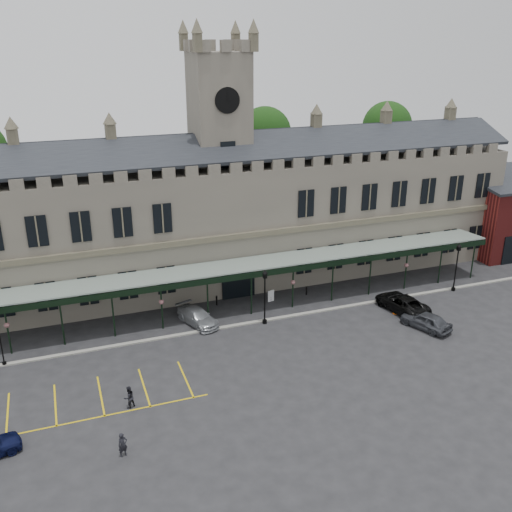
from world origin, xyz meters
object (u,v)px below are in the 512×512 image
object	(u,v)px
person_a	(123,445)
lamp_post_mid	(265,292)
car_van	(402,303)
person_b	(129,397)
station_building	(222,218)
car_right_a	(426,321)
lamp_post_left	(0,337)
lamp_post_right	(457,263)
sign_board	(271,296)
traffic_cone	(396,310)
clock_tower	(220,151)
car_taxi	(198,317)

from	to	relation	value
person_a	lamp_post_mid	bearing A→B (deg)	26.63
car_van	person_b	xyz separation A→B (m)	(-25.30, -6.19, 0.04)
station_building	car_right_a	world-z (taller)	station_building
lamp_post_left	car_van	size ratio (longest dim) A/B	0.76
lamp_post_right	person_b	size ratio (longest dim) A/B	3.10
lamp_post_left	car_van	world-z (taller)	lamp_post_left
station_building	sign_board	distance (m)	9.46
station_building	lamp_post_mid	bearing A→B (deg)	-87.48
lamp_post_mid	traffic_cone	world-z (taller)	lamp_post_mid
clock_tower	car_van	world-z (taller)	clock_tower
lamp_post_mid	sign_board	world-z (taller)	lamp_post_mid
sign_board	person_b	bearing A→B (deg)	-152.44
lamp_post_left	person_b	distance (m)	11.89
car_right_a	sign_board	bearing A→B (deg)	-64.24
car_taxi	car_van	size ratio (longest dim) A/B	0.85
sign_board	car_taxi	xyz separation A→B (m)	(-7.58, -1.98, 0.12)
car_taxi	person_b	bearing A→B (deg)	-145.84
clock_tower	sign_board	bearing A→B (deg)	-69.79
traffic_cone	person_b	bearing A→B (deg)	-166.62
clock_tower	car_van	distance (m)	22.04
lamp_post_right	sign_board	xyz separation A→B (m)	(-17.69, 3.83, -2.37)
sign_board	person_b	xyz separation A→B (m)	(-14.88, -12.00, 0.24)
car_taxi	car_right_a	xyz separation A→B (m)	(18.00, -7.46, 0.08)
sign_board	car_taxi	world-z (taller)	car_taxi
sign_board	car_right_a	world-z (taller)	car_right_a
station_building	lamp_post_right	world-z (taller)	station_building
car_taxi	lamp_post_left	bearing A→B (deg)	165.85
clock_tower	person_b	bearing A→B (deg)	-122.91
car_van	car_right_a	distance (m)	3.62
lamp_post_mid	car_right_a	world-z (taller)	lamp_post_mid
car_right_a	car_van	bearing A→B (deg)	-112.08
lamp_post_right	sign_board	distance (m)	18.25
traffic_cone	car_taxi	bearing A→B (deg)	166.20
station_building	lamp_post_right	distance (m)	23.21
clock_tower	lamp_post_mid	xyz separation A→B (m)	(0.47, -10.88, -10.13)
traffic_cone	car_taxi	xyz separation A→B (m)	(-17.15, 4.21, 0.32)
car_taxi	car_right_a	distance (m)	19.48
sign_board	person_b	size ratio (longest dim) A/B	0.71
lamp_post_mid	car_right_a	distance (m)	13.88
person_b	station_building	bearing A→B (deg)	-148.61
sign_board	clock_tower	bearing A→B (deg)	98.87
lamp_post_right	car_right_a	world-z (taller)	lamp_post_right
car_right_a	lamp_post_left	bearing A→B (deg)	-32.15
lamp_post_left	person_b	world-z (taller)	lamp_post_left
car_van	lamp_post_right	bearing A→B (deg)	-173.72
lamp_post_left	sign_board	world-z (taller)	lamp_post_left
person_a	person_b	bearing A→B (deg)	61.30
car_taxi	person_b	xyz separation A→B (m)	(-7.30, -10.03, 0.12)
sign_board	car_taxi	bearing A→B (deg)	-176.71
lamp_post_mid	car_van	bearing A→B (deg)	-8.80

